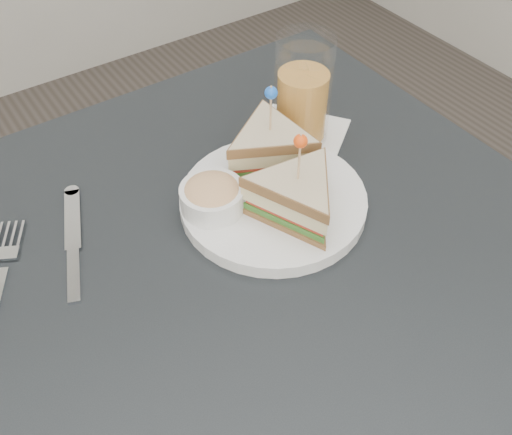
% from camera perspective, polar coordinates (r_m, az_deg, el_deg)
% --- Properties ---
extents(table, '(0.80, 0.80, 0.75)m').
position_cam_1_polar(table, '(0.75, -0.20, -7.47)').
color(table, black).
rests_on(table, ground).
extents(plate_meal, '(0.32, 0.32, 0.14)m').
position_cam_1_polar(plate_meal, '(0.72, 1.80, 3.77)').
color(plate_meal, white).
rests_on(plate_meal, table).
extents(cutlery_knife, '(0.09, 0.19, 0.01)m').
position_cam_1_polar(cutlery_knife, '(0.73, -17.82, -2.59)').
color(cutlery_knife, silver).
rests_on(cutlery_knife, table).
extents(drink_set, '(0.18, 0.18, 0.16)m').
position_cam_1_polar(drink_set, '(0.82, 4.67, 12.00)').
color(drink_set, white).
rests_on(drink_set, table).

